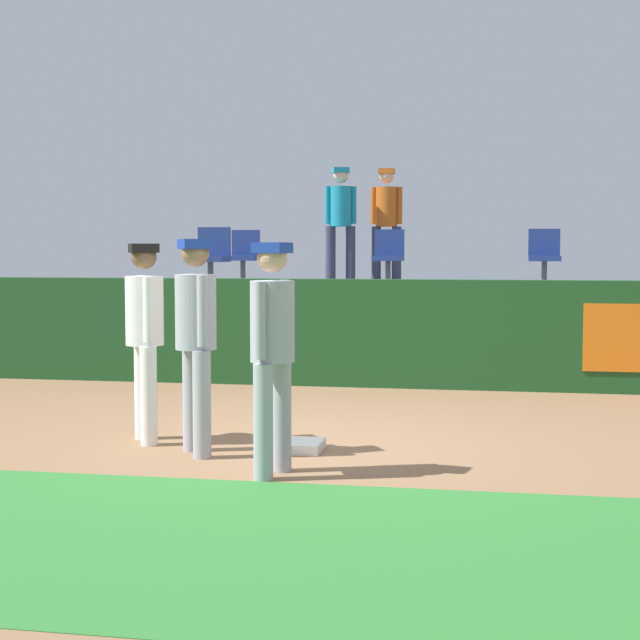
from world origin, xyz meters
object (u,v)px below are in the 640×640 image
(first_base, at_px, (298,446))
(spectator_casual, at_px, (386,217))
(seat_back_left, at_px, (244,253))
(seat_front_left, at_px, (212,254))
(seat_back_center, at_px, (389,253))
(spectator_hooded, at_px, (341,216))
(seat_back_right, at_px, (544,254))
(player_runner_visitor, at_px, (272,341))
(spectator_capped, at_px, (341,216))
(player_fielder_home, at_px, (145,328))
(player_coach_visitor, at_px, (196,330))

(first_base, bearing_deg, spectator_casual, 91.55)
(seat_back_left, height_order, seat_front_left, same)
(seat_back_center, relative_size, spectator_hooded, 0.45)
(seat_back_left, bearing_deg, spectator_casual, 27.02)
(seat_back_left, height_order, seat_back_right, same)
(first_base, bearing_deg, player_runner_visitor, -89.91)
(spectator_capped, bearing_deg, player_fielder_home, 69.00)
(first_base, bearing_deg, seat_front_left, 113.65)
(player_fielder_home, bearing_deg, spectator_capped, 146.64)
(seat_back_right, xyz_separation_m, spectator_hooded, (-3.24, 1.16, 0.61))
(player_fielder_home, height_order, player_coach_visitor, player_coach_visitor)
(first_base, distance_m, seat_back_left, 7.61)
(player_fielder_home, distance_m, player_coach_visitor, 0.72)
(seat_back_left, relative_size, seat_back_right, 1.00)
(player_runner_visitor, xyz_separation_m, spectator_hooded, (-0.99, 9.13, 1.22))
(player_coach_visitor, relative_size, seat_back_center, 2.05)
(seat_back_right, bearing_deg, seat_back_center, -180.00)
(seat_front_left, bearing_deg, seat_back_right, 21.52)
(player_coach_visitor, height_order, seat_back_right, seat_back_right)
(player_runner_visitor, relative_size, seat_front_left, 2.01)
(player_coach_visitor, bearing_deg, player_runner_visitor, 18.38)
(player_coach_visitor, height_order, seat_back_left, seat_back_left)
(player_fielder_home, height_order, seat_back_center, seat_back_center)
(seat_back_center, xyz_separation_m, spectator_casual, (-0.16, 1.08, 0.60))
(player_runner_visitor, height_order, seat_back_center, seat_back_center)
(first_base, height_order, player_runner_visitor, player_runner_visitor)
(first_base, height_order, seat_front_left, seat_front_left)
(seat_back_center, xyz_separation_m, seat_back_right, (2.31, 0.00, 0.00))
(player_runner_visitor, relative_size, spectator_hooded, 0.90)
(spectator_casual, bearing_deg, player_fielder_home, 82.36)
(first_base, distance_m, seat_back_right, 7.59)
(seat_back_center, height_order, spectator_casual, spectator_casual)
(player_fielder_home, relative_size, spectator_hooded, 0.90)
(seat_back_center, bearing_deg, player_coach_visitor, -95.46)
(spectator_hooded, distance_m, spectator_casual, 0.77)
(player_fielder_home, xyz_separation_m, seat_back_right, (3.60, 6.95, 0.61))
(seat_back_left, distance_m, spectator_capped, 1.68)
(spectator_casual, bearing_deg, spectator_capped, 29.51)
(player_runner_visitor, distance_m, spectator_casual, 9.13)
(player_runner_visitor, height_order, spectator_hooded, spectator_hooded)
(player_runner_visitor, bearing_deg, player_fielder_home, -114.01)
(player_fielder_home, xyz_separation_m, player_runner_visitor, (1.35, -1.03, 0.00))
(player_runner_visitor, xyz_separation_m, seat_back_left, (-2.33, 7.97, 0.61))
(player_coach_visitor, bearing_deg, seat_back_center, 141.24)
(seat_back_right, relative_size, spectator_hooded, 0.45)
(player_fielder_home, bearing_deg, player_runner_visitor, 22.64)
(seat_back_left, distance_m, spectator_casual, 2.44)
(first_base, xyz_separation_m, player_fielder_home, (-1.35, 0.13, 0.94))
(seat_back_left, xyz_separation_m, seat_back_center, (2.27, 0.00, 0.00))
(player_coach_visitor, relative_size, spectator_capped, 0.94)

